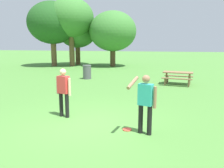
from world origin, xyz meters
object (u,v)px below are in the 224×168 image
at_px(tree_broad_center, 77,31).
at_px(tree_tall_left, 52,23).
at_px(person_catcher, 145,100).
at_px(person_thrower, 64,90).
at_px(tree_slender_mid, 113,31).
at_px(frisbee, 127,129).
at_px(picnic_table_near, 178,75).
at_px(tree_far_right, 71,18).
at_px(trash_can_beside_table, 87,72).

bearing_deg(tree_broad_center, tree_tall_left, -130.83).
bearing_deg(person_catcher, person_thrower, 163.12).
height_order(person_thrower, tree_slender_mid, tree_slender_mid).
relative_size(tree_tall_left, tree_broad_center, 1.20).
xyz_separation_m(frisbee, picnic_table_near, (1.67, 7.86, 0.55)).
relative_size(tree_tall_left, tree_far_right, 0.95).
height_order(person_thrower, tree_broad_center, tree_broad_center).
distance_m(picnic_table_near, tree_far_right, 14.39).
relative_size(picnic_table_near, tree_far_right, 0.27).
height_order(tree_tall_left, tree_far_right, tree_far_right).
distance_m(tree_tall_left, tree_broad_center, 2.95).
bearing_deg(tree_broad_center, person_thrower, -69.36).
xyz_separation_m(person_catcher, tree_slender_mid, (-5.10, 17.45, 2.66)).
distance_m(person_thrower, tree_slender_mid, 16.97).
distance_m(person_catcher, trash_can_beside_table, 10.08).
distance_m(tree_tall_left, tree_slender_mid, 6.37).
bearing_deg(tree_slender_mid, trash_can_beside_table, -88.37).
bearing_deg(person_thrower, picnic_table_near, 61.19).
bearing_deg(picnic_table_near, tree_far_right, 140.43).
height_order(person_thrower, picnic_table_near, person_thrower).
bearing_deg(tree_far_right, trash_can_beside_table, -60.20).
relative_size(frisbee, tree_far_right, 0.04).
relative_size(person_catcher, tree_broad_center, 0.29).
height_order(picnic_table_near, trash_can_beside_table, trash_can_beside_table).
xyz_separation_m(person_thrower, tree_tall_left, (-8.54, 15.56, 3.56)).
xyz_separation_m(person_catcher, tree_tall_left, (-11.33, 16.41, 3.54)).
relative_size(trash_can_beside_table, tree_slender_mid, 0.17).
height_order(person_catcher, picnic_table_near, person_catcher).
distance_m(person_thrower, person_catcher, 2.92).
xyz_separation_m(frisbee, tree_far_right, (-8.88, 16.57, 4.98)).
bearing_deg(person_thrower, tree_far_right, 112.55).
relative_size(frisbee, tree_broad_center, 0.05).
xyz_separation_m(frisbee, tree_tall_left, (-10.81, 16.24, 4.49)).
xyz_separation_m(trash_can_beside_table, tree_tall_left, (-6.47, 7.59, 4.02)).
relative_size(person_catcher, picnic_table_near, 0.88).
height_order(person_catcher, tree_far_right, tree_far_right).
bearing_deg(person_thrower, tree_slender_mid, 97.91).
relative_size(tree_broad_center, tree_far_right, 0.79).
height_order(trash_can_beside_table, tree_tall_left, tree_tall_left).
distance_m(trash_can_beside_table, tree_broad_center, 11.26).
height_order(frisbee, tree_tall_left, tree_tall_left).
distance_m(frisbee, tree_slender_mid, 18.23).
relative_size(picnic_table_near, trash_can_beside_table, 1.95).
bearing_deg(tree_slender_mid, tree_broad_center, 165.65).
relative_size(tree_tall_left, tree_slender_mid, 1.18).
height_order(frisbee, picnic_table_near, picnic_table_near).
bearing_deg(tree_tall_left, picnic_table_near, -33.87).
distance_m(frisbee, picnic_table_near, 8.05).
relative_size(person_thrower, trash_can_beside_table, 1.71).
xyz_separation_m(frisbee, trash_can_beside_table, (-4.34, 8.65, 0.47)).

